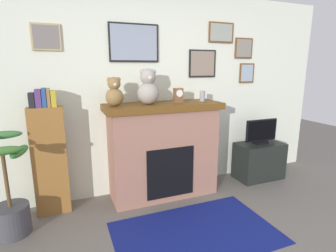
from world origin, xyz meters
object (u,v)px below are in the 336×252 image
Objects in this scene: tv_stand at (259,161)px; mantel_clock at (178,95)px; potted_plant at (10,202)px; fireplace at (163,150)px; bookshelf at (50,157)px; teddy_bear_cream at (114,93)px; television at (261,132)px; teddy_bear_brown at (148,88)px; candle_jar at (202,96)px.

mantel_clock is (-1.33, 0.03, 1.04)m from tv_stand.
potted_plant reaches higher than tv_stand.
bookshelf is (-1.34, 0.05, 0.06)m from fireplace.
teddy_bear_cream is at bearing 11.67° from potted_plant.
bookshelf is at bearing 38.29° from potted_plant.
television is (-0.00, -0.00, 0.44)m from tv_stand.
bookshelf is 1.02m from teddy_bear_cream.
mantel_clock is at bearing -0.06° from teddy_bear_cream.
fireplace is at bearing 178.14° from tv_stand.
potted_plant is (-0.38, -0.30, -0.32)m from bookshelf.
television is 1.26× the size of teddy_bear_brown.
tv_stand is 3.88× the size of mantel_clock.
bookshelf is 1.67m from mantel_clock.
fireplace reaches higher than potted_plant.
teddy_bear_cream reaches higher than mantel_clock.
tv_stand is at bearing 90.00° from television.
fireplace is 1.76m from potted_plant.
teddy_bear_brown is at bearing -0.02° from teddy_bear_cream.
bookshelf reaches higher than mantel_clock.
television is 2.22m from teddy_bear_cream.
fireplace is 1.53m from television.
teddy_bear_cream is (-1.14, -0.00, 0.08)m from candle_jar.
tv_stand is 2.06m from teddy_bear_brown.
teddy_bear_brown is (1.15, -0.07, 0.73)m from bookshelf.
television is at bearing -2.03° from bookshelf.
mantel_clock is 0.80m from teddy_bear_cream.
teddy_bear_cream is (1.12, 0.23, 1.02)m from potted_plant.
candle_jar is 0.35m from mantel_clock.
potted_plant is (-1.72, -0.25, -0.26)m from fireplace.
mantel_clock reaches higher than fireplace.
mantel_clock is (-1.33, 0.03, 0.59)m from television.
television is 1.46m from mantel_clock.
teddy_bear_brown reaches higher than potted_plant.
potted_plant is at bearing -168.33° from teddy_bear_cream.
television is at bearing -1.09° from teddy_bear_brown.
teddy_bear_cream reaches higher than potted_plant.
potted_plant is at bearing -173.13° from mantel_clock.
bookshelf is 2.87m from television.
candle_jar is (1.88, -0.07, 0.61)m from bookshelf.
fireplace is 4.44× the size of teddy_bear_cream.
candle_jar is at bearing 0.20° from mantel_clock.
fireplace is 8.09× the size of mantel_clock.
candle_jar is 0.76× the size of mantel_clock.
bookshelf reaches higher than potted_plant.
television is 1.60× the size of teddy_bear_cream.
potted_plant is 5.75× the size of mantel_clock.
television is (1.53, -0.05, 0.10)m from fireplace.
fireplace is at bearing 8.27° from potted_plant.
candle_jar reaches higher than fireplace.
mantel_clock is at bearing -179.80° from candle_jar.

